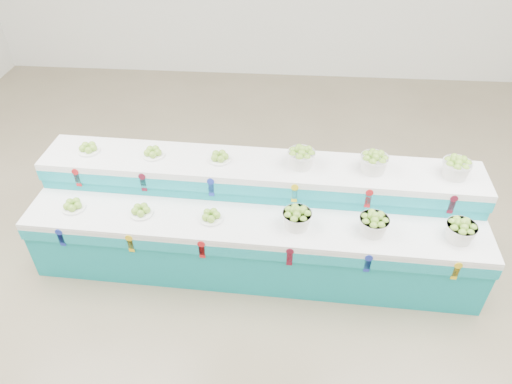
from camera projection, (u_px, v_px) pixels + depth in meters
ground at (258, 287)px, 4.72m from camera, size 10.00×10.00×0.00m
display_stand at (256, 220)px, 4.75m from camera, size 4.46×1.30×1.02m
plate_lower_left at (73, 205)px, 4.54m from camera, size 0.24×0.24×0.10m
plate_lower_mid at (141, 210)px, 4.47m from camera, size 0.24×0.24×0.10m
plate_lower_right at (211, 215)px, 4.41m from camera, size 0.24×0.24×0.10m
basket_lower_left at (297, 218)px, 4.31m from camera, size 0.28×0.28×0.21m
basket_lower_mid at (374, 224)px, 4.25m from camera, size 0.28×0.28×0.21m
basket_lower_right at (461, 230)px, 4.18m from camera, size 0.28×0.28×0.21m
plate_upper_left at (88, 148)px, 4.77m from camera, size 0.24×0.24×0.10m
plate_upper_mid at (153, 152)px, 4.71m from camera, size 0.24×0.24×0.10m
plate_upper_right at (219, 156)px, 4.65m from camera, size 0.24×0.24×0.10m
basket_upper_left at (301, 157)px, 4.54m from camera, size 0.28×0.28×0.21m
basket_upper_mid at (374, 162)px, 4.48m from camera, size 0.28×0.28×0.21m
basket_upper_right at (456, 167)px, 4.41m from camera, size 0.28×0.28×0.21m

